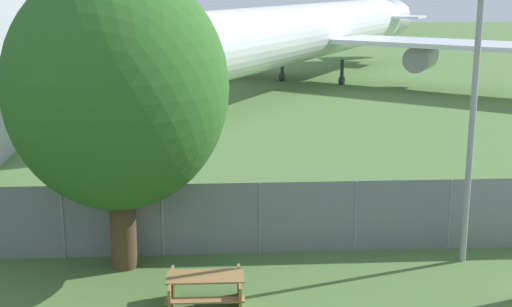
# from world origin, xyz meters

# --- Properties ---
(perimeter_fence) EXTENTS (56.07, 0.07, 1.95)m
(perimeter_fence) POSITION_xyz_m (0.00, 9.64, 0.97)
(perimeter_fence) COLOR gray
(perimeter_fence) RESTS_ON ground
(airplane) EXTENTS (34.58, 41.36, 11.29)m
(airplane) POSITION_xyz_m (5.24, 41.18, 3.61)
(airplane) COLOR silver
(airplane) RESTS_ON ground
(picnic_bench_near_cabin) EXTENTS (1.71, 1.42, 0.76)m
(picnic_bench_near_cabin) POSITION_xyz_m (-1.40, 6.45, 0.47)
(picnic_bench_near_cabin) COLOR olive
(picnic_bench_near_cabin) RESTS_ON ground
(tree_left_of_cabin) EXTENTS (5.35, 5.35, 7.50)m
(tree_left_of_cabin) POSITION_xyz_m (-3.46, 8.92, 4.54)
(tree_left_of_cabin) COLOR #4C3823
(tree_left_of_cabin) RESTS_ON ground
(light_mast) EXTENTS (0.44, 0.44, 7.10)m
(light_mast) POSITION_xyz_m (5.20, 8.79, 4.39)
(light_mast) COLOR #99999E
(light_mast) RESTS_ON ground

